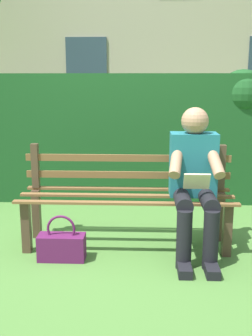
% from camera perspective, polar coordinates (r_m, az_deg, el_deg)
% --- Properties ---
extents(ground, '(60.00, 60.00, 0.00)m').
position_cam_1_polar(ground, '(3.53, 0.07, -10.96)').
color(ground, '#477533').
extents(park_bench, '(1.80, 0.48, 0.85)m').
position_cam_1_polar(park_bench, '(3.44, 0.12, -4.00)').
color(park_bench, '#4C3828').
rests_on(park_bench, ground).
extents(person_seated, '(0.44, 0.73, 1.19)m').
position_cam_1_polar(person_seated, '(3.25, 9.71, -1.41)').
color(person_seated, '#1E6672').
rests_on(person_seated, ground).
extents(hedge_backdrop, '(4.73, 0.66, 1.52)m').
position_cam_1_polar(hedge_backdrop, '(4.77, -1.03, 4.77)').
color(hedge_backdrop, '#19471E').
rests_on(hedge_backdrop, ground).
extents(building_facade, '(7.95, 3.27, 6.06)m').
position_cam_1_polar(building_facade, '(10.84, 6.72, 21.08)').
color(building_facade, '#BCAD93').
rests_on(building_facade, ground).
extents(handbag, '(0.37, 0.15, 0.37)m').
position_cam_1_polar(handbag, '(3.27, -9.13, -10.86)').
color(handbag, '#59194C').
rests_on(handbag, ground).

